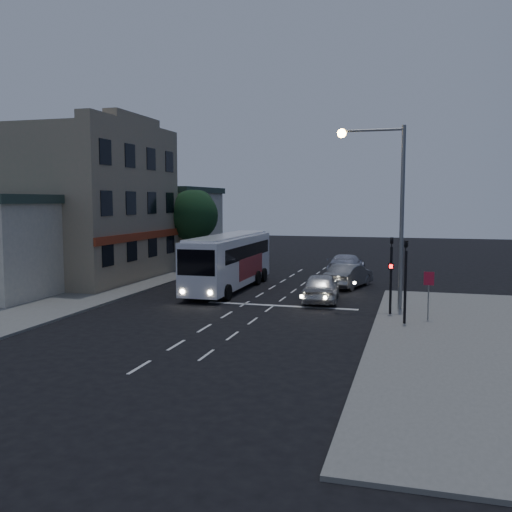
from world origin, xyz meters
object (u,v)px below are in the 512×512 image
(traffic_signal_side, at_px, (406,271))
(regulatory_sign, at_px, (429,288))
(car_suv, at_px, (321,287))
(street_tree, at_px, (193,213))
(tour_bus, at_px, (229,260))
(car_sedan_a, at_px, (349,276))
(traffic_signal_main, at_px, (391,266))
(streetlight, at_px, (389,196))
(car_sedan_b, at_px, (346,265))

(traffic_signal_side, relative_size, regulatory_sign, 1.86)
(car_suv, relative_size, street_tree, 0.75)
(tour_bus, relative_size, traffic_signal_side, 2.70)
(car_sedan_a, height_order, street_tree, street_tree)
(tour_bus, relative_size, car_sedan_a, 2.41)
(tour_bus, bearing_deg, traffic_signal_main, -30.04)
(traffic_signal_main, bearing_deg, car_suv, 141.56)
(traffic_signal_side, xyz_separation_m, regulatory_sign, (1.00, 0.96, -0.82))
(tour_bus, xyz_separation_m, car_sedan_a, (7.04, 2.83, -1.08))
(car_sedan_a, bearing_deg, regulatory_sign, 130.97)
(tour_bus, xyz_separation_m, traffic_signal_main, (9.97, -5.74, 0.59))
(car_sedan_a, xyz_separation_m, regulatory_sign, (4.63, -9.59, 0.84))
(car_sedan_a, height_order, streetlight, streetlight)
(traffic_signal_main, height_order, regulatory_sign, traffic_signal_main)
(streetlight, bearing_deg, car_sedan_b, 105.46)
(street_tree, bearing_deg, regulatory_sign, -41.08)
(street_tree, bearing_deg, traffic_signal_main, -42.03)
(car_suv, xyz_separation_m, streetlight, (3.55, -1.60, 4.94))
(streetlight, distance_m, street_tree, 20.19)
(tour_bus, height_order, regulatory_sign, tour_bus)
(car_sedan_a, xyz_separation_m, traffic_signal_main, (2.93, -8.57, 1.66))
(tour_bus, height_order, street_tree, street_tree)
(car_suv, relative_size, streetlight, 0.52)
(streetlight, bearing_deg, car_suv, 155.75)
(car_sedan_a, xyz_separation_m, street_tree, (-12.88, 5.67, 3.74))
(traffic_signal_side, bearing_deg, tour_bus, 144.11)
(traffic_signal_main, xyz_separation_m, streetlight, (-0.26, 1.42, 3.31))
(tour_bus, bearing_deg, car_suv, -23.91)
(tour_bus, height_order, traffic_signal_side, traffic_signal_side)
(traffic_signal_side, height_order, regulatory_sign, traffic_signal_side)
(traffic_signal_main, distance_m, street_tree, 21.38)
(tour_bus, distance_m, traffic_signal_main, 11.52)
(car_suv, bearing_deg, tour_bus, -29.29)
(traffic_signal_main, bearing_deg, street_tree, 137.97)
(car_sedan_b, bearing_deg, traffic_signal_side, 107.24)
(streetlight, bearing_deg, regulatory_sign, -51.25)
(traffic_signal_main, bearing_deg, regulatory_sign, -30.84)
(car_sedan_a, height_order, regulatory_sign, regulatory_sign)
(car_suv, bearing_deg, traffic_signal_side, 126.55)
(traffic_signal_side, bearing_deg, street_tree, 135.50)
(traffic_signal_main, bearing_deg, traffic_signal_side, -70.51)
(tour_bus, relative_size, street_tree, 1.78)
(tour_bus, bearing_deg, regulatory_sign, -30.17)
(car_sedan_b, bearing_deg, traffic_signal_main, 106.67)
(car_sedan_b, height_order, regulatory_sign, regulatory_sign)
(car_sedan_b, relative_size, traffic_signal_main, 1.34)
(street_tree, bearing_deg, traffic_signal_side, -44.50)
(car_sedan_a, relative_size, street_tree, 0.74)
(tour_bus, bearing_deg, street_tree, 124.37)
(car_sedan_a, distance_m, traffic_signal_main, 9.21)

